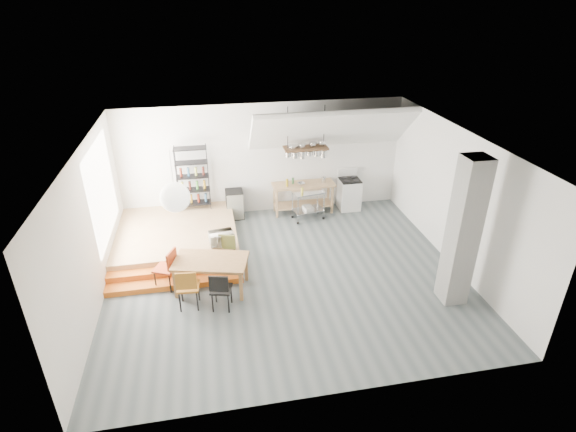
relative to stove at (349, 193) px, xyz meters
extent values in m
plane|color=#4E595B|center=(-2.50, -3.16, -0.48)|extent=(8.00, 8.00, 0.00)
cube|color=silver|center=(-2.50, 0.34, 1.12)|extent=(8.00, 0.04, 3.20)
cube|color=silver|center=(-6.50, -3.16, 1.12)|extent=(0.04, 7.00, 3.20)
cube|color=silver|center=(1.50, -3.16, 1.12)|extent=(0.04, 7.00, 3.20)
cube|color=white|center=(-2.50, -3.16, 2.72)|extent=(8.00, 7.00, 0.02)
cube|color=white|center=(-0.70, -0.26, 2.07)|extent=(4.40, 1.44, 1.32)
cube|color=white|center=(-6.48, -1.66, 1.32)|extent=(0.02, 2.50, 2.20)
cube|color=#9F774F|center=(-5.00, -1.16, -0.28)|extent=(3.00, 3.00, 0.40)
cube|color=#C45B17|center=(-5.00, -3.11, -0.41)|extent=(3.00, 0.35, 0.13)
cube|color=#C45B17|center=(-5.00, -2.76, -0.35)|extent=(3.00, 0.35, 0.27)
cube|color=gray|center=(0.80, -4.66, 1.12)|extent=(0.50, 0.50, 3.20)
cube|color=#9F774F|center=(-1.40, -0.01, 0.40)|extent=(1.80, 0.60, 0.06)
cube|color=#9F774F|center=(-1.40, -0.01, -0.23)|extent=(1.70, 0.55, 0.04)
cube|color=#9F774F|center=(-0.58, 0.21, -0.05)|extent=(0.06, 0.06, 0.86)
cube|color=#9F774F|center=(-2.22, 0.21, -0.05)|extent=(0.06, 0.06, 0.86)
cube|color=#9F774F|center=(-0.58, -0.23, -0.05)|extent=(0.06, 0.06, 0.86)
cube|color=#9F774F|center=(-2.22, -0.23, -0.05)|extent=(0.06, 0.06, 0.86)
cube|color=white|center=(0.00, -0.01, -0.03)|extent=(0.60, 0.60, 0.90)
cube|color=black|center=(0.00, -0.01, 0.44)|extent=(0.58, 0.58, 0.03)
cube|color=white|center=(0.00, 0.27, 0.57)|extent=(0.60, 0.05, 0.25)
cylinder|color=black|center=(0.14, 0.13, 0.46)|extent=(0.18, 0.18, 0.02)
cylinder|color=black|center=(-0.14, 0.13, 0.46)|extent=(0.18, 0.18, 0.02)
cylinder|color=black|center=(0.14, -0.15, 0.46)|extent=(0.18, 0.18, 0.02)
cylinder|color=black|center=(-0.14, -0.15, 0.46)|extent=(0.18, 0.18, 0.02)
cube|color=#3A2517|center=(-1.40, -0.21, 1.57)|extent=(1.20, 0.50, 0.05)
cylinder|color=black|center=(-1.90, -0.21, 2.14)|extent=(0.02, 0.02, 1.15)
cylinder|color=black|center=(-0.90, -0.21, 2.14)|extent=(0.02, 0.02, 1.15)
cylinder|color=silver|center=(-1.90, -0.26, 1.43)|extent=(0.16, 0.16, 0.12)
cylinder|color=silver|center=(-1.70, -0.26, 1.41)|extent=(0.20, 0.20, 0.16)
cylinder|color=silver|center=(-1.50, -0.26, 1.39)|extent=(0.16, 0.16, 0.20)
cylinder|color=silver|center=(-1.30, -0.26, 1.43)|extent=(0.20, 0.20, 0.12)
cylinder|color=silver|center=(-1.10, -0.26, 1.41)|extent=(0.16, 0.16, 0.16)
cylinder|color=silver|center=(-0.90, -0.26, 1.39)|extent=(0.20, 0.20, 0.20)
cylinder|color=black|center=(-4.08, 0.22, 0.82)|extent=(0.02, 0.02, 1.80)
cylinder|color=black|center=(-4.92, 0.22, 0.82)|extent=(0.02, 0.02, 1.80)
cylinder|color=black|center=(-4.08, -0.14, 0.82)|extent=(0.02, 0.02, 1.80)
cylinder|color=black|center=(-4.92, -0.14, 0.82)|extent=(0.02, 0.02, 1.80)
cube|color=black|center=(-4.50, 0.04, 0.07)|extent=(0.88, 0.38, 0.02)
cube|color=black|center=(-4.50, 0.04, 0.47)|extent=(0.88, 0.38, 0.02)
cube|color=black|center=(-4.50, 0.04, 0.87)|extent=(0.88, 0.38, 0.02)
cube|color=black|center=(-4.50, 0.04, 1.27)|extent=(0.88, 0.38, 0.02)
cube|color=black|center=(-4.50, 0.04, 1.67)|extent=(0.88, 0.38, 0.03)
cylinder|color=#448B37|center=(-4.50, 0.04, 0.21)|extent=(0.07, 0.07, 0.24)
cylinder|color=#A2761B|center=(-4.50, 0.04, 0.61)|extent=(0.07, 0.07, 0.24)
cylinder|color=maroon|center=(-4.50, 0.04, 1.01)|extent=(0.07, 0.07, 0.24)
cube|color=#9F774F|center=(-3.90, -2.41, 0.07)|extent=(0.60, 0.40, 0.03)
cylinder|color=black|center=(-3.63, -2.24, -0.01)|extent=(0.02, 0.02, 0.13)
cylinder|color=black|center=(-4.17, -2.24, -0.01)|extent=(0.02, 0.02, 0.13)
cylinder|color=black|center=(-3.63, -2.58, -0.01)|extent=(0.02, 0.02, 0.13)
cylinder|color=black|center=(-4.17, -2.58, -0.01)|extent=(0.02, 0.02, 0.13)
sphere|color=white|center=(-4.77, -3.21, 1.72)|extent=(0.60, 0.60, 0.60)
cube|color=brown|center=(-4.19, -3.36, 0.23)|extent=(1.73, 1.24, 0.06)
cube|color=brown|center=(-3.41, -3.17, -0.14)|extent=(0.08, 0.08, 0.68)
cube|color=brown|center=(-4.77, -2.82, -0.14)|extent=(0.08, 0.08, 0.68)
cube|color=brown|center=(-3.60, -3.89, -0.14)|extent=(0.08, 0.08, 0.68)
cube|color=brown|center=(-4.96, -3.54, -0.14)|extent=(0.08, 0.08, 0.68)
cube|color=#A3641C|center=(-4.67, -3.88, 0.01)|extent=(0.47, 0.47, 0.04)
cube|color=#A3641C|center=(-4.69, -4.08, 0.28)|extent=(0.42, 0.08, 0.38)
cylinder|color=black|center=(-4.86, -4.04, -0.24)|extent=(0.03, 0.03, 0.48)
cylinder|color=black|center=(-4.51, -4.07, -0.24)|extent=(0.03, 0.03, 0.48)
cylinder|color=black|center=(-4.83, -3.70, -0.24)|extent=(0.03, 0.03, 0.48)
cylinder|color=black|center=(-4.49, -3.72, -0.24)|extent=(0.03, 0.03, 0.48)
cube|color=black|center=(-4.01, -4.05, -0.02)|extent=(0.50, 0.50, 0.04)
cube|color=black|center=(-4.06, -4.23, 0.24)|extent=(0.39, 0.13, 0.36)
cylinder|color=black|center=(-4.21, -4.17, -0.26)|extent=(0.03, 0.03, 0.45)
cylinder|color=black|center=(-3.89, -4.25, -0.26)|extent=(0.03, 0.03, 0.45)
cylinder|color=black|center=(-4.13, -3.86, -0.26)|extent=(0.03, 0.03, 0.45)
cylinder|color=black|center=(-3.81, -3.93, -0.26)|extent=(0.03, 0.03, 0.45)
cube|color=brown|center=(-3.84, -2.79, -0.02)|extent=(0.52, 0.52, 0.04)
cube|color=brown|center=(-3.78, -2.61, 0.24)|extent=(0.39, 0.16, 0.36)
cylinder|color=black|center=(-3.63, -2.69, -0.25)|extent=(0.03, 0.03, 0.45)
cylinder|color=black|center=(-3.95, -2.58, -0.25)|extent=(0.03, 0.03, 0.45)
cylinder|color=black|center=(-3.73, -3.00, -0.25)|extent=(0.03, 0.03, 0.45)
cylinder|color=black|center=(-4.05, -2.90, -0.25)|extent=(0.03, 0.03, 0.45)
cube|color=#AF3B19|center=(-5.18, -3.10, 0.01)|extent=(0.57, 0.57, 0.04)
cube|color=#AF3B19|center=(-5.00, -3.18, 0.28)|extent=(0.21, 0.39, 0.38)
cylinder|color=black|center=(-5.09, -3.33, -0.24)|extent=(0.03, 0.03, 0.48)
cylinder|color=black|center=(-4.95, -3.02, -0.24)|extent=(0.03, 0.03, 0.48)
cylinder|color=black|center=(-5.41, -3.19, -0.24)|extent=(0.03, 0.03, 0.48)
cylinder|color=black|center=(-5.26, -2.87, -0.24)|extent=(0.03, 0.03, 0.48)
cube|color=silver|center=(-1.36, -0.46, 0.35)|extent=(0.93, 0.63, 0.04)
cube|color=silver|center=(-1.36, -0.46, -0.20)|extent=(0.93, 0.63, 0.03)
cylinder|color=silver|center=(-1.01, -0.18, -0.05)|extent=(0.03, 0.03, 0.81)
sphere|color=black|center=(-1.01, -0.18, -0.44)|extent=(0.08, 0.08, 0.08)
cylinder|color=silver|center=(-1.79, -0.33, -0.05)|extent=(0.03, 0.03, 0.81)
sphere|color=black|center=(-1.79, -0.33, -0.44)|extent=(0.08, 0.08, 0.08)
cylinder|color=silver|center=(-0.93, -0.59, -0.05)|extent=(0.03, 0.03, 0.81)
sphere|color=black|center=(-0.93, -0.59, -0.44)|extent=(0.08, 0.08, 0.08)
cylinder|color=silver|center=(-1.71, -0.74, -0.05)|extent=(0.03, 0.03, 0.81)
sphere|color=black|center=(-1.71, -0.74, -0.44)|extent=(0.08, 0.08, 0.08)
cube|color=black|center=(-3.40, 0.04, -0.07)|extent=(0.49, 0.49, 0.83)
imported|color=beige|center=(-3.90, -2.41, 0.24)|extent=(0.61, 0.46, 0.31)
imported|color=silver|center=(-1.48, -0.06, 0.46)|extent=(0.26, 0.26, 0.05)
camera|label=1|loc=(-4.08, -11.66, 5.46)|focal=28.00mm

